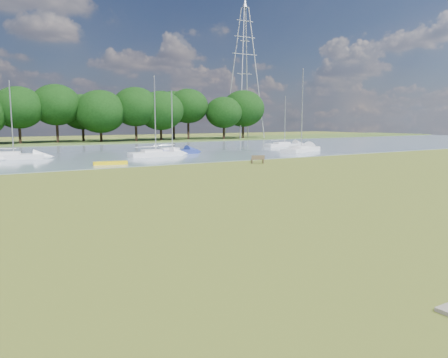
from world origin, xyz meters
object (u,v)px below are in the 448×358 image
sailboat_6 (301,148)px  sailboat_0 (155,152)px  pylon (245,53)px  riverbank_bench (258,159)px  sailboat_3 (172,150)px  kayak (110,163)px  sailboat_7 (284,144)px  sailboat_4 (13,155)px

sailboat_6 → sailboat_0: bearing=146.7°
pylon → sailboat_0: (-38.64, -37.87, -19.62)m
riverbank_bench → sailboat_0: bearing=131.8°
riverbank_bench → sailboat_0: size_ratio=0.15×
pylon → riverbank_bench: bearing=-122.5°
sailboat_0 → sailboat_3: bearing=27.3°
kayak → pylon: bearing=54.4°
sailboat_0 → sailboat_7: (25.81, 6.78, -0.04)m
pylon → sailboat_4: (-54.07, -33.00, -19.62)m
kayak → sailboat_0: (7.79, 7.22, 0.35)m
kayak → sailboat_7: 36.40m
sailboat_4 → sailboat_7: bearing=17.8°
riverbank_bench → kayak: bearing=173.6°
kayak → sailboat_4: sailboat_4 is taller
pylon → sailboat_6: bearing=-113.6°
kayak → sailboat_4: 14.31m
sailboat_6 → sailboat_7: sailboat_6 is taller
kayak → sailboat_7: size_ratio=0.40×
sailboat_0 → sailboat_3: sailboat_0 is taller
sailboat_7 → pylon: bearing=69.7°
pylon → sailboat_3: bearing=-134.5°
pylon → sailboat_0: size_ratio=3.31×
kayak → sailboat_6: 28.64m
sailboat_3 → sailboat_7: bearing=6.5°
pylon → sailboat_6: pylon is taller
sailboat_3 → sailboat_7: (22.79, 5.10, -0.05)m
sailboat_0 → sailboat_7: size_ratio=1.16×
sailboat_0 → sailboat_6: (20.59, -3.39, 0.02)m
sailboat_3 → sailboat_4: 18.73m
sailboat_4 → sailboat_7: size_ratio=1.06×
riverbank_bench → sailboat_0: (-5.83, 13.53, 0.12)m
riverbank_bench → pylon: pylon is taller
pylon → sailboat_6: size_ratio=2.81×
kayak → sailboat_4: bearing=132.5°
pylon → sailboat_3: 54.43m
kayak → sailboat_3: size_ratio=0.41×
sailboat_0 → sailboat_6: size_ratio=0.85×
riverbank_bench → sailboat_4: (-21.27, 18.40, 0.13)m
sailboat_7 → sailboat_6: bearing=-115.1°
riverbank_bench → sailboat_6: sailboat_6 is taller
sailboat_0 → riverbank_bench: bearing=-68.5°
kayak → sailboat_7: sailboat_7 is taller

